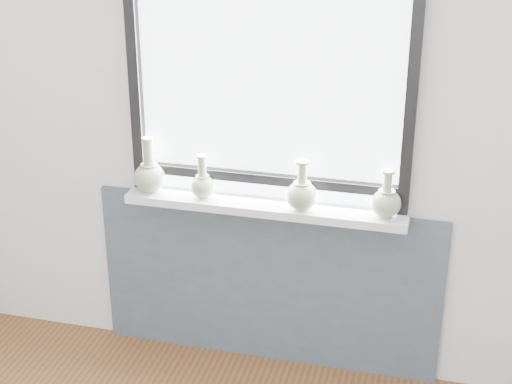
% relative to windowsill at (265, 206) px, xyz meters
% --- Properties ---
extents(back_wall, '(3.60, 0.02, 2.60)m').
position_rel_windowsill_xyz_m(back_wall, '(0.00, 0.10, 0.42)').
color(back_wall, silver).
rests_on(back_wall, ground).
extents(apron_panel, '(1.70, 0.03, 0.86)m').
position_rel_windowsill_xyz_m(apron_panel, '(0.00, 0.07, -0.45)').
color(apron_panel, '#495466').
rests_on(apron_panel, ground).
extents(windowsill, '(1.32, 0.18, 0.04)m').
position_rel_windowsill_xyz_m(windowsill, '(0.00, 0.00, 0.00)').
color(windowsill, silver).
rests_on(windowsill, apron_panel).
extents(window, '(1.30, 0.06, 1.05)m').
position_rel_windowsill_xyz_m(window, '(0.00, 0.06, 0.56)').
color(window, black).
rests_on(window, windowsill).
extents(vase_a, '(0.15, 0.15, 0.27)m').
position_rel_windowsill_xyz_m(vase_a, '(-0.56, -0.01, 0.10)').
color(vase_a, '#9DAC84').
rests_on(vase_a, windowsill).
extents(vase_b, '(0.12, 0.12, 0.21)m').
position_rel_windowsill_xyz_m(vase_b, '(-0.30, -0.01, 0.09)').
color(vase_b, '#9DAC84').
rests_on(vase_b, windowsill).
extents(vase_c, '(0.14, 0.14, 0.23)m').
position_rel_windowsill_xyz_m(vase_c, '(0.18, -0.03, 0.10)').
color(vase_c, '#9DAC84').
rests_on(vase_c, windowsill).
extents(vase_d, '(0.14, 0.14, 0.22)m').
position_rel_windowsill_xyz_m(vase_d, '(0.55, -0.01, 0.09)').
color(vase_d, '#9DAC84').
rests_on(vase_d, windowsill).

